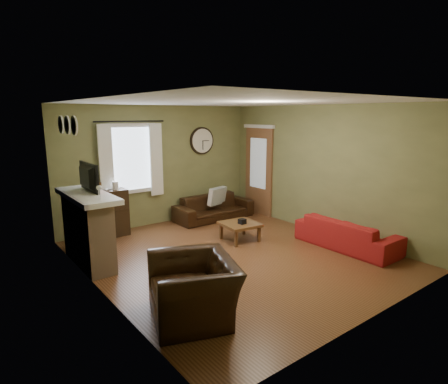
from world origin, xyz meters
TOP-DOWN VIEW (x-y plane):
  - floor at (0.00, 0.00)m, footprint 4.60×5.20m
  - ceiling at (0.00, 0.00)m, footprint 4.60×5.20m
  - wall_left at (-2.30, 0.00)m, footprint 0.00×5.20m
  - wall_right at (2.30, 0.00)m, footprint 0.00×5.20m
  - wall_back at (0.00, 2.60)m, footprint 4.60×0.00m
  - wall_front at (0.00, -2.60)m, footprint 4.60×0.00m
  - fireplace at (-2.10, 1.15)m, footprint 0.40×1.40m
  - firebox at (-1.91, 1.15)m, footprint 0.04×0.60m
  - mantel at (-2.07, 1.15)m, footprint 0.58×1.60m
  - tv at (-2.05, 1.30)m, footprint 0.08×0.60m
  - tv_screen at (-1.97, 1.30)m, footprint 0.02×0.62m
  - medallion_left at (-2.28, 0.80)m, footprint 0.28×0.28m
  - medallion_mid at (-2.28, 1.15)m, footprint 0.28×0.28m
  - medallion_right at (-2.28, 1.50)m, footprint 0.28×0.28m
  - window_pane at (-0.70, 2.58)m, footprint 1.00×0.02m
  - curtain_rod at (-0.70, 2.48)m, footprint 0.03×0.03m
  - curtain_left at (-1.25, 2.48)m, footprint 0.28×0.04m
  - curtain_right at (-0.15, 2.48)m, footprint 0.28×0.04m
  - wall_clock at (1.10, 2.55)m, footprint 0.64×0.06m
  - door at (2.27, 1.85)m, footprint 0.05×0.90m
  - bookshelf at (-1.35, 2.32)m, footprint 0.79×0.34m
  - book at (-1.38, 2.42)m, footprint 0.22×0.25m
  - sofa_brown at (1.11, 2.11)m, footprint 1.88×0.73m
  - pillow_left at (1.30, 2.11)m, footprint 0.39×0.24m
  - pillow_right at (1.11, 2.03)m, footprint 0.42×0.21m
  - sofa_red at (1.90, -0.95)m, footprint 0.73×1.87m
  - armchair at (-1.63, -1.26)m, footprint 1.29×1.37m
  - coffee_table at (0.60, 0.55)m, footprint 0.73×0.73m
  - tissue_box at (0.60, 0.48)m, footprint 0.13×0.13m
  - wine_glass_a at (-2.05, 0.59)m, footprint 0.07×0.07m
  - wine_glass_b at (-2.05, 0.64)m, footprint 0.07×0.07m

SIDE VIEW (x-z plane):
  - floor at x=0.00m, z-range 0.00..0.00m
  - coffee_table at x=0.60m, z-range 0.00..0.35m
  - sofa_red at x=1.90m, z-range 0.00..0.55m
  - sofa_brown at x=1.11m, z-range 0.00..0.55m
  - firebox at x=-1.91m, z-range 0.02..0.57m
  - armchair at x=-1.63m, z-range 0.00..0.72m
  - tissue_box at x=0.60m, z-range 0.35..0.45m
  - bookshelf at x=-1.35m, z-range 0.00..0.94m
  - fireplace at x=-2.10m, z-range 0.00..1.10m
  - pillow_left at x=1.30m, z-range 0.36..0.74m
  - pillow_right at x=1.11m, z-range 0.35..0.75m
  - book at x=-1.38m, z-range 0.95..0.97m
  - door at x=2.27m, z-range 0.00..2.10m
  - mantel at x=-2.07m, z-range 1.10..1.18m
  - wine_glass_b at x=-2.05m, z-range 1.18..1.37m
  - wine_glass_a at x=-2.05m, z-range 1.18..1.39m
  - wall_left at x=-2.30m, z-range 0.00..2.60m
  - wall_right at x=2.30m, z-range 0.00..2.60m
  - wall_back at x=0.00m, z-range 0.00..2.60m
  - wall_front at x=0.00m, z-range 0.00..2.60m
  - tv at x=-2.05m, z-range 1.18..1.53m
  - tv_screen at x=-1.97m, z-range 1.23..1.59m
  - curtain_left at x=-1.25m, z-range 0.67..2.23m
  - curtain_right at x=-0.15m, z-range 0.67..2.23m
  - window_pane at x=-0.70m, z-range 0.85..2.15m
  - wall_clock at x=1.10m, z-range 1.48..2.12m
  - medallion_left at x=-2.28m, z-range 2.24..2.26m
  - medallion_mid at x=-2.28m, z-range 2.24..2.26m
  - medallion_right at x=-2.28m, z-range 2.24..2.26m
  - curtain_rod at x=-0.70m, z-range 1.52..3.02m
  - ceiling at x=0.00m, z-range 2.60..2.60m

